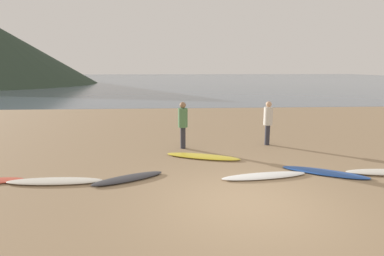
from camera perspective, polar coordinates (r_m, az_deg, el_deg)
name	(u,v)px	position (r m, az deg, el deg)	size (l,w,h in m)	color
ground_plane	(202,124)	(16.48, 1.97, 0.83)	(120.00, 120.00, 0.20)	#997C5B
ocean_water	(179,80)	(71.71, -2.39, 9.01)	(140.00, 100.00, 0.01)	slate
surfboard_1	(55,181)	(8.65, -24.19, -9.01)	(2.42, 0.51, 0.09)	silver
surfboard_2	(128,178)	(8.27, -11.80, -9.14)	(1.92, 0.48, 0.09)	#333338
surfboard_3	(203,156)	(10.00, 2.03, -5.31)	(2.45, 0.58, 0.09)	yellow
surfboard_4	(264,176)	(8.51, 13.30, -8.66)	(2.39, 0.49, 0.08)	white
surfboard_5	(324,172)	(9.32, 23.45, -7.58)	(2.26, 0.54, 0.07)	#1E479E
person_0	(268,119)	(11.78, 13.98, 1.56)	(0.33, 0.33, 1.65)	#2D2D38
person_1	(183,121)	(10.93, -1.71, 1.26)	(0.34, 0.34, 1.69)	#2D2D38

